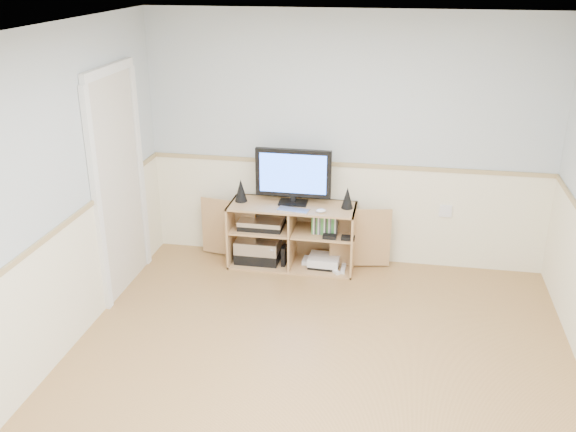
% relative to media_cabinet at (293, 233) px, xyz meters
% --- Properties ---
extents(room, '(4.04, 4.54, 2.54)m').
position_rel_media_cabinet_xyz_m(room, '(0.44, -1.92, 0.88)').
color(room, tan).
rests_on(room, ground).
extents(media_cabinet, '(1.96, 0.47, 0.65)m').
position_rel_media_cabinet_xyz_m(media_cabinet, '(0.00, 0.00, 0.00)').
color(media_cabinet, tan).
rests_on(media_cabinet, floor).
extents(monitor, '(0.75, 0.18, 0.56)m').
position_rel_media_cabinet_xyz_m(monitor, '(0.00, -0.01, 0.62)').
color(monitor, black).
rests_on(monitor, media_cabinet).
extents(speaker_left, '(0.12, 0.12, 0.23)m').
position_rel_media_cabinet_xyz_m(speaker_left, '(-0.53, -0.04, 0.43)').
color(speaker_left, black).
rests_on(speaker_left, media_cabinet).
extents(speaker_right, '(0.12, 0.12, 0.21)m').
position_rel_media_cabinet_xyz_m(speaker_right, '(0.54, -0.04, 0.42)').
color(speaker_right, black).
rests_on(speaker_right, media_cabinet).
extents(keyboard, '(0.32, 0.17, 0.01)m').
position_rel_media_cabinet_xyz_m(keyboard, '(0.03, -0.20, 0.32)').
color(keyboard, silver).
rests_on(keyboard, media_cabinet).
extents(mouse, '(0.11, 0.09, 0.04)m').
position_rel_media_cabinet_xyz_m(mouse, '(0.30, -0.20, 0.34)').
color(mouse, white).
rests_on(mouse, media_cabinet).
extents(av_components, '(0.52, 0.33, 0.47)m').
position_rel_media_cabinet_xyz_m(av_components, '(-0.34, -0.06, -0.11)').
color(av_components, black).
rests_on(av_components, media_cabinet).
extents(game_consoles, '(0.45, 0.30, 0.11)m').
position_rel_media_cabinet_xyz_m(game_consoles, '(0.32, -0.07, -0.26)').
color(game_consoles, white).
rests_on(game_consoles, media_cabinet).
extents(game_cases, '(0.26, 0.14, 0.19)m').
position_rel_media_cabinet_xyz_m(game_cases, '(0.33, -0.08, 0.15)').
color(game_cases, '#3F8C3F').
rests_on(game_cases, media_cabinet).
extents(wall_outlet, '(0.12, 0.03, 0.12)m').
position_rel_media_cabinet_xyz_m(wall_outlet, '(1.50, 0.19, 0.27)').
color(wall_outlet, white).
rests_on(wall_outlet, wall_back).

